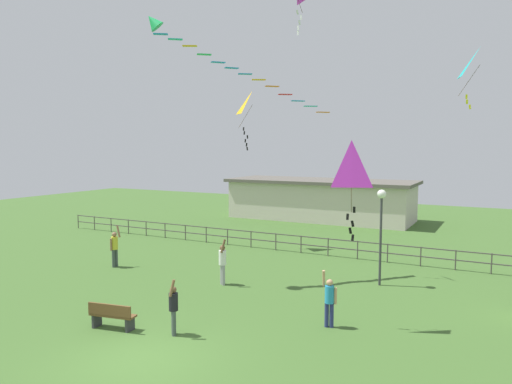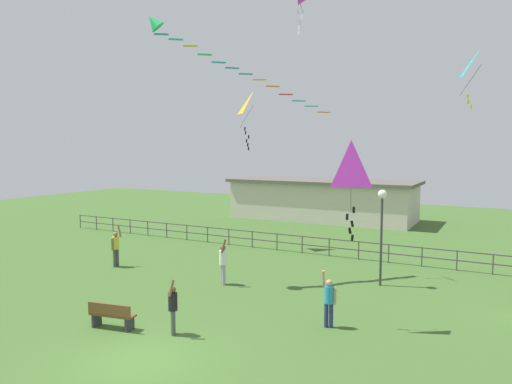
# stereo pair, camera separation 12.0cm
# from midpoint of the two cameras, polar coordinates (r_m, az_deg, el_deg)

# --- Properties ---
(ground_plane) EXTENTS (80.00, 80.00, 0.00)m
(ground_plane) POSITION_cam_midpoint_polar(r_m,az_deg,el_deg) (13.95, -13.95, -18.81)
(ground_plane) COLOR #3D6028
(lamppost) EXTENTS (0.36, 0.36, 3.97)m
(lamppost) POSITION_cam_midpoint_polar(r_m,az_deg,el_deg) (20.07, 14.58, -2.69)
(lamppost) COLOR #38383D
(lamppost) RESTS_ON ground_plane
(park_bench) EXTENTS (1.55, 0.67, 0.85)m
(park_bench) POSITION_cam_midpoint_polar(r_m,az_deg,el_deg) (16.00, -17.08, -13.90)
(park_bench) COLOR brown
(park_bench) RESTS_ON ground_plane
(person_0) EXTENTS (0.36, 0.45, 1.77)m
(person_0) POSITION_cam_midpoint_polar(r_m,az_deg,el_deg) (15.01, -10.09, -13.32)
(person_0) COLOR #3F4C47
(person_0) RESTS_ON ground_plane
(person_1) EXTENTS (0.46, 0.46, 1.95)m
(person_1) POSITION_cam_midpoint_polar(r_m,az_deg,el_deg) (19.93, -4.21, -8.28)
(person_1) COLOR #99999E
(person_1) RESTS_ON ground_plane
(person_2) EXTENTS (0.49, 0.29, 1.82)m
(person_2) POSITION_cam_midpoint_polar(r_m,az_deg,el_deg) (15.55, 8.54, -12.54)
(person_2) COLOR navy
(person_2) RESTS_ON ground_plane
(person_3) EXTENTS (0.35, 0.51, 1.97)m
(person_3) POSITION_cam_midpoint_polar(r_m,az_deg,el_deg) (23.72, -16.69, -6.25)
(person_3) COLOR #3F4C47
(person_3) RESTS_ON ground_plane
(kite_0) EXTENTS (1.33, 1.02, 2.58)m
(kite_0) POSITION_cam_midpoint_polar(r_m,az_deg,el_deg) (23.39, 25.04, 13.52)
(kite_0) COLOR #19B2B2
(kite_1) EXTENTS (1.10, 1.16, 3.21)m
(kite_1) POSITION_cam_midpoint_polar(r_m,az_deg,el_deg) (27.05, -0.63, 10.12)
(kite_1) COLOR yellow
(kite_3) EXTENTS (1.00, 0.72, 3.13)m
(kite_3) POSITION_cam_midpoint_polar(r_m,az_deg,el_deg) (15.19, 11.10, 2.94)
(kite_3) COLOR #B22DB2
(streamer_kite) EXTENTS (6.38, 5.39, 3.93)m
(streamer_kite) POSITION_cam_midpoint_polar(r_m,az_deg,el_deg) (20.69, -9.99, 18.18)
(streamer_kite) COLOR #1EB759
(waterfront_railing) EXTENTS (36.05, 0.06, 0.95)m
(waterfront_railing) POSITION_cam_midpoint_polar(r_m,az_deg,el_deg) (25.57, 6.91, -6.06)
(waterfront_railing) COLOR #4C4742
(waterfront_railing) RESTS_ON ground_plane
(pavilion_building) EXTENTS (14.58, 5.52, 3.13)m
(pavilion_building) POSITION_cam_midpoint_polar(r_m,az_deg,el_deg) (37.96, 7.64, -0.86)
(pavilion_building) COLOR beige
(pavilion_building) RESTS_ON ground_plane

